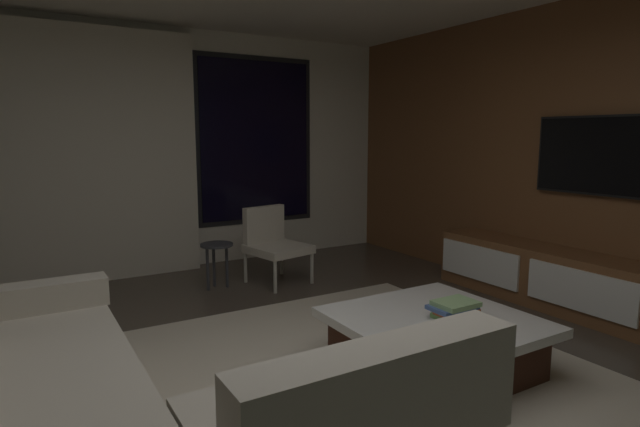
{
  "coord_description": "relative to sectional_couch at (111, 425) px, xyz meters",
  "views": [
    {
      "loc": [
        -1.29,
        -2.25,
        1.52
      ],
      "look_at": [
        0.74,
        1.13,
        0.92
      ],
      "focal_mm": 28.95,
      "sensor_mm": 36.0,
      "label": 1
    }
  ],
  "objects": [
    {
      "name": "accent_chair_near_window",
      "position": [
        2.0,
        2.54,
        0.14
      ],
      "size": [
        0.64,
        0.66,
        0.78
      ],
      "color": "#B2ADA0",
      "rests_on": "floor"
    },
    {
      "name": "mounted_tv",
      "position": [
        3.96,
        0.28,
        1.06
      ],
      "size": [
        0.05,
        1.16,
        0.67
      ],
      "color": "black"
    },
    {
      "name": "side_stool",
      "position": [
        1.4,
        2.6,
        0.08
      ],
      "size": [
        0.32,
        0.32,
        0.46
      ],
      "color": "#333338",
      "rests_on": "floor"
    },
    {
      "name": "sectional_couch",
      "position": [
        0.0,
        0.0,
        0.0
      ],
      "size": [
        1.98,
        2.5,
        0.82
      ],
      "color": "#A49C8C",
      "rests_on": "floor"
    },
    {
      "name": "back_wall_with_window",
      "position": [
        0.94,
        3.65,
        1.05
      ],
      "size": [
        6.6,
        0.3,
        2.7
      ],
      "color": "silver",
      "rests_on": "floor"
    },
    {
      "name": "floor",
      "position": [
        1.0,
        0.03,
        -0.29
      ],
      "size": [
        9.2,
        9.2,
        0.0
      ],
      "primitive_type": "plane",
      "color": "#473D33"
    },
    {
      "name": "area_rug",
      "position": [
        1.35,
        -0.07,
        -0.28
      ],
      "size": [
        3.2,
        3.8,
        0.01
      ],
      "primitive_type": "cube",
      "color": "beige",
      "rests_on": "floor"
    },
    {
      "name": "book_stack_on_coffee_table",
      "position": [
        2.08,
        0.05,
        0.13
      ],
      "size": [
        0.31,
        0.22,
        0.12
      ],
      "color": "#7FBA62",
      "rests_on": "coffee_table"
    },
    {
      "name": "media_wall",
      "position": [
        4.06,
        0.03,
        1.06
      ],
      "size": [
        0.12,
        7.8,
        2.7
      ],
      "color": "brown",
      "rests_on": "floor"
    },
    {
      "name": "media_console",
      "position": [
        3.78,
        0.09,
        -0.04
      ],
      "size": [
        0.46,
        3.1,
        0.52
      ],
      "color": "brown",
      "rests_on": "floor"
    },
    {
      "name": "coffee_table",
      "position": [
        1.98,
        0.13,
        -0.1
      ],
      "size": [
        1.16,
        1.16,
        0.36
      ],
      "color": "#371B10",
      "rests_on": "floor"
    }
  ]
}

